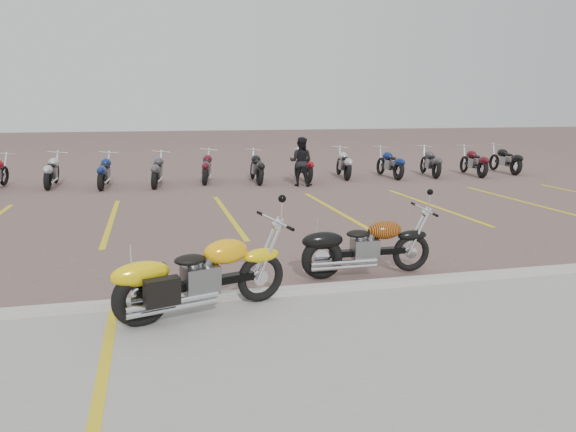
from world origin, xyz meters
The scene contains 9 objects.
ground centered at (0.00, 0.00, 0.00)m, with size 100.00×100.00×0.00m, color brown.
concrete_apron centered at (0.00, -4.50, 0.01)m, with size 60.00×5.00×0.01m, color #9E9B93.
curb centered at (0.00, -2.00, 0.06)m, with size 60.00×0.18×0.12m, color #ADAAA3.
parking_stripes centered at (0.00, 4.00, 0.00)m, with size 38.00×5.50×0.01m, color gold, non-canonical shape.
apron_stripe centered at (-2.30, -4.50, 0.01)m, with size 0.12×5.00×0.00m, color gold.
yellow_cruiser centered at (-1.24, -2.42, 0.47)m, with size 2.24×0.81×0.95m.
flame_cruiser centered at (1.37, -1.36, 0.43)m, with size 2.09×0.30×0.86m.
person_b centered at (2.99, 8.39, 0.79)m, with size 0.77×0.60×1.59m, color black.
bg_bike_row centered at (1.70, 9.77, 0.55)m, with size 20.61×2.05×1.10m.
Camera 1 is at (-1.74, -9.21, 2.60)m, focal length 35.00 mm.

